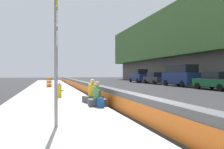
{
  "coord_description": "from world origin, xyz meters",
  "views": [
    {
      "loc": [
        -5.95,
        2.83,
        1.54
      ],
      "look_at": [
        6.17,
        -0.77,
        1.48
      ],
      "focal_mm": 34.39,
      "sensor_mm": 36.0,
      "label": 1
    }
  ],
  "objects": [
    {
      "name": "parked_car_fourth",
      "position": [
        16.31,
        -12.33,
        1.35
      ],
      "size": [
        5.16,
        2.24,
        2.56
      ],
      "color": "navy",
      "rests_on": "ground_plane"
    },
    {
      "name": "seated_person_middle",
      "position": [
        4.31,
        0.78,
        0.49
      ],
      "size": [
        0.86,
        0.95,
        1.13
      ],
      "color": "#424247",
      "rests_on": "sidewalk_strip"
    },
    {
      "name": "construction_barrel",
      "position": [
        17.28,
        2.76,
        0.62
      ],
      "size": [
        0.54,
        0.54,
        0.95
      ],
      "color": "orange",
      "rests_on": "sidewalk_strip"
    },
    {
      "name": "route_sign_post",
      "position": [
        -0.18,
        2.64,
        2.23
      ],
      "size": [
        0.44,
        0.09,
        3.6
      ],
      "color": "gray",
      "rests_on": "sidewalk_strip"
    },
    {
      "name": "backpack",
      "position": [
        2.67,
        0.78,
        0.33
      ],
      "size": [
        0.32,
        0.28,
        0.4
      ],
      "color": "navy",
      "rests_on": "sidewalk_strip"
    },
    {
      "name": "seated_person_foreground",
      "position": [
        3.18,
        0.79,
        0.48
      ],
      "size": [
        0.71,
        0.81,
        1.07
      ],
      "color": "#424247",
      "rests_on": "sidewalk_strip"
    },
    {
      "name": "parked_car_third",
      "position": [
        10.33,
        -12.07,
        0.86
      ],
      "size": [
        4.51,
        1.96,
        1.71
      ],
      "color": "#145128",
      "rests_on": "ground_plane"
    },
    {
      "name": "jersey_barrier",
      "position": [
        0.0,
        0.0,
        0.42
      ],
      "size": [
        76.0,
        0.45,
        0.85
      ],
      "color": "#545456",
      "rests_on": "ground_plane"
    },
    {
      "name": "sidewalk_strip",
      "position": [
        0.0,
        2.65,
        0.07
      ],
      "size": [
        80.0,
        4.4,
        0.14
      ],
      "primitive_type": "cube",
      "color": "#B5B2A8",
      "rests_on": "ground_plane"
    },
    {
      "name": "parked_car_midline",
      "position": [
        22.43,
        -12.2,
        0.86
      ],
      "size": [
        4.51,
        1.96,
        1.71
      ],
      "color": "#28282D",
      "rests_on": "ground_plane"
    },
    {
      "name": "ground_plane",
      "position": [
        0.0,
        0.0,
        0.0
      ],
      "size": [
        160.0,
        160.0,
        0.0
      ],
      "primitive_type": "plane",
      "color": "#2B2B2D",
      "rests_on": "ground"
    },
    {
      "name": "fire_hydrant",
      "position": [
        7.04,
        2.21,
        0.59
      ],
      "size": [
        0.26,
        0.46,
        0.88
      ],
      "color": "gold",
      "rests_on": "sidewalk_strip"
    },
    {
      "name": "parked_car_far",
      "position": [
        27.99,
        -12.1,
        1.18
      ],
      "size": [
        4.81,
        2.09,
        2.28
      ],
      "color": "navy",
      "rests_on": "ground_plane"
    }
  ]
}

